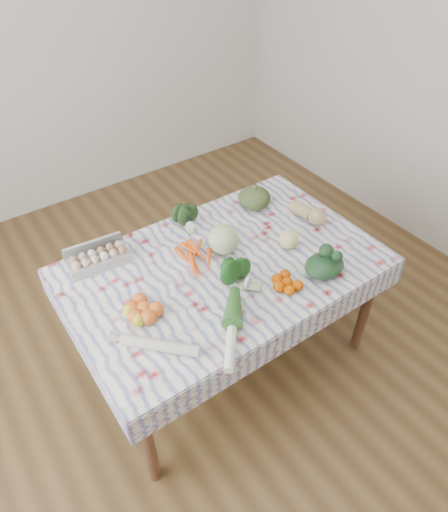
{
  "coord_description": "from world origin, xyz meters",
  "views": [
    {
      "loc": [
        -1.03,
        -1.47,
        2.4
      ],
      "look_at": [
        0.0,
        0.0,
        0.82
      ],
      "focal_mm": 32.0,
      "sensor_mm": 36.0,
      "label": 1
    }
  ],
  "objects_px": {
    "dining_table": "(224,275)",
    "egg_carton": "(99,260)",
    "grapefruit": "(289,239)",
    "cabbage": "(224,239)",
    "kabocha_squash": "(254,198)",
    "butternut_squash": "(309,212)"
  },
  "relations": [
    {
      "from": "kabocha_squash",
      "to": "cabbage",
      "type": "height_order",
      "value": "cabbage"
    },
    {
      "from": "dining_table",
      "to": "butternut_squash",
      "type": "relative_size",
      "value": 6.97
    },
    {
      "from": "kabocha_squash",
      "to": "butternut_squash",
      "type": "distance_m",
      "value": 0.34
    },
    {
      "from": "dining_table",
      "to": "egg_carton",
      "type": "distance_m",
      "value": 0.67
    },
    {
      "from": "dining_table",
      "to": "cabbage",
      "type": "xyz_separation_m",
      "value": [
        0.06,
        0.09,
        0.17
      ]
    },
    {
      "from": "cabbage",
      "to": "grapefruit",
      "type": "xyz_separation_m",
      "value": [
        0.31,
        -0.18,
        -0.03
      ]
    },
    {
      "from": "egg_carton",
      "to": "butternut_squash",
      "type": "relative_size",
      "value": 1.39
    },
    {
      "from": "dining_table",
      "to": "kabocha_squash",
      "type": "relative_size",
      "value": 8.05
    },
    {
      "from": "dining_table",
      "to": "egg_carton",
      "type": "height_order",
      "value": "egg_carton"
    },
    {
      "from": "kabocha_squash",
      "to": "dining_table",
      "type": "bearing_deg",
      "value": -144.32
    },
    {
      "from": "dining_table",
      "to": "egg_carton",
      "type": "xyz_separation_m",
      "value": [
        -0.55,
        0.37,
        0.13
      ]
    },
    {
      "from": "egg_carton",
      "to": "grapefruit",
      "type": "relative_size",
      "value": 2.9
    },
    {
      "from": "egg_carton",
      "to": "cabbage",
      "type": "relative_size",
      "value": 1.92
    },
    {
      "from": "grapefruit",
      "to": "kabocha_squash",
      "type": "bearing_deg",
      "value": 78.69
    },
    {
      "from": "cabbage",
      "to": "egg_carton",
      "type": "bearing_deg",
      "value": 155.38
    },
    {
      "from": "egg_carton",
      "to": "grapefruit",
      "type": "height_order",
      "value": "grapefruit"
    },
    {
      "from": "egg_carton",
      "to": "grapefruit",
      "type": "xyz_separation_m",
      "value": [
        0.92,
        -0.46,
        0.01
      ]
    },
    {
      "from": "butternut_squash",
      "to": "grapefruit",
      "type": "height_order",
      "value": "grapefruit"
    },
    {
      "from": "cabbage",
      "to": "butternut_squash",
      "type": "height_order",
      "value": "cabbage"
    },
    {
      "from": "egg_carton",
      "to": "butternut_squash",
      "type": "distance_m",
      "value": 1.23
    },
    {
      "from": "dining_table",
      "to": "egg_carton",
      "type": "relative_size",
      "value": 5.02
    },
    {
      "from": "dining_table",
      "to": "butternut_squash",
      "type": "xyz_separation_m",
      "value": [
        0.64,
        0.04,
        0.14
      ]
    }
  ]
}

